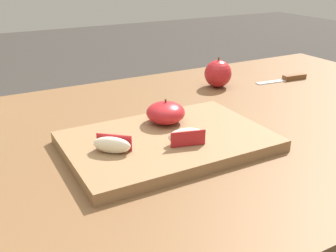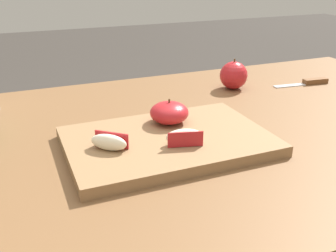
% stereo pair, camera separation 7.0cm
% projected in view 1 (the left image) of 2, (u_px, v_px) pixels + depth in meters
% --- Properties ---
extents(dining_table, '(1.45, 0.78, 0.73)m').
position_uv_depth(dining_table, '(186.00, 170.00, 0.84)').
color(dining_table, brown).
rests_on(dining_table, ground_plane).
extents(cutting_board, '(0.36, 0.24, 0.02)m').
position_uv_depth(cutting_board, '(168.00, 141.00, 0.71)').
color(cutting_board, olive).
rests_on(cutting_board, dining_table).
extents(apple_half_skin_up, '(0.08, 0.08, 0.05)m').
position_uv_depth(apple_half_skin_up, '(165.00, 112.00, 0.76)').
color(apple_half_skin_up, '#B21E23').
rests_on(apple_half_skin_up, cutting_board).
extents(apple_wedge_near_knife, '(0.06, 0.06, 0.03)m').
position_uv_depth(apple_wedge_near_knife, '(112.00, 145.00, 0.64)').
color(apple_wedge_near_knife, '#F4EACC').
rests_on(apple_wedge_near_knife, cutting_board).
extents(apple_wedge_right, '(0.07, 0.04, 0.03)m').
position_uv_depth(apple_wedge_right, '(186.00, 136.00, 0.67)').
color(apple_wedge_right, '#F4EACC').
rests_on(apple_wedge_right, cutting_board).
extents(paring_knife, '(0.16, 0.04, 0.01)m').
position_uv_depth(paring_knife, '(290.00, 78.00, 1.11)').
color(paring_knife, silver).
rests_on(paring_knife, dining_table).
extents(whole_apple_crimson, '(0.07, 0.07, 0.08)m').
position_uv_depth(whole_apple_crimson, '(218.00, 74.00, 1.04)').
color(whole_apple_crimson, '#B21E23').
rests_on(whole_apple_crimson, dining_table).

